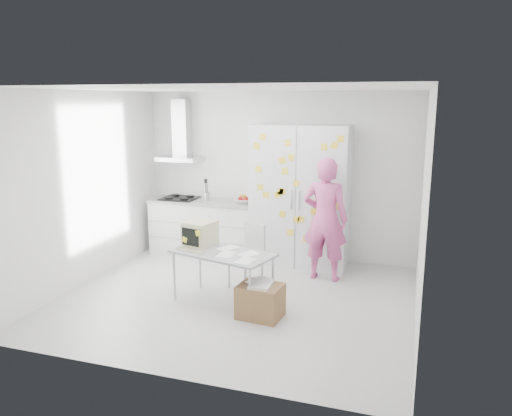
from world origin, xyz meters
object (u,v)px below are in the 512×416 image
(person, at_px, (325,219))
(chair, at_px, (249,252))
(cardboard_box, at_px, (260,300))
(desk, at_px, (208,242))

(person, relative_size, chair, 2.00)
(cardboard_box, bearing_deg, person, 72.60)
(person, relative_size, desk, 1.28)
(chair, xyz_separation_m, cardboard_box, (0.45, -0.92, -0.29))
(desk, xyz_separation_m, chair, (0.37, 0.58, -0.27))
(desk, bearing_deg, chair, 72.19)
(person, bearing_deg, cardboard_box, 75.31)
(person, distance_m, cardboard_box, 1.76)
(person, xyz_separation_m, chair, (-0.94, -0.63, -0.39))
(chair, relative_size, cardboard_box, 1.63)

